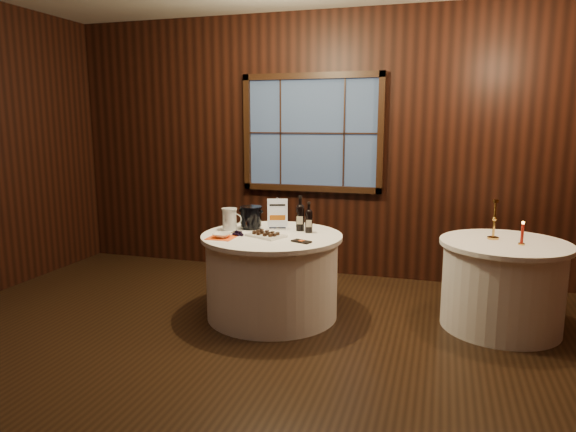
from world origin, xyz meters
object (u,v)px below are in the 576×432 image
(main_table, at_px, (272,275))
(port_bottle_right, at_px, (309,219))
(sign_stand, at_px, (277,219))
(brass_candlestick, at_px, (494,225))
(side_table, at_px, (502,285))
(red_candle, at_px, (522,235))
(cracker_bowl, at_px, (222,235))
(grape_bunch, at_px, (239,233))
(port_bottle_left, at_px, (300,216))
(chocolate_box, at_px, (301,241))
(ice_bucket, at_px, (251,217))
(glass_pitcher, at_px, (230,219))
(chocolate_plate, at_px, (266,235))

(main_table, bearing_deg, port_bottle_right, 29.55)
(sign_stand, height_order, brass_candlestick, brass_candlestick)
(side_table, relative_size, sign_stand, 3.54)
(brass_candlestick, distance_m, red_candle, 0.27)
(side_table, height_order, cracker_bowl, cracker_bowl)
(side_table, xyz_separation_m, grape_bunch, (-2.27, -0.43, 0.40))
(port_bottle_left, distance_m, chocolate_box, 0.49)
(main_table, distance_m, ice_bucket, 0.59)
(main_table, relative_size, cracker_bowl, 8.44)
(side_table, distance_m, sign_stand, 2.08)
(glass_pitcher, height_order, red_candle, glass_pitcher)
(port_bottle_left, relative_size, ice_bucket, 1.53)
(ice_bucket, bearing_deg, grape_bunch, -90.00)
(main_table, xyz_separation_m, glass_pitcher, (-0.44, 0.07, 0.49))
(port_bottle_left, distance_m, port_bottle_right, 0.12)
(ice_bucket, bearing_deg, cracker_bowl, -103.69)
(chocolate_box, bearing_deg, port_bottle_right, 117.27)
(side_table, height_order, brass_candlestick, brass_candlestick)
(port_bottle_right, bearing_deg, sign_stand, 154.86)
(grape_bunch, xyz_separation_m, brass_candlestick, (2.18, 0.51, 0.10))
(chocolate_box, xyz_separation_m, glass_pitcher, (-0.78, 0.29, 0.10))
(port_bottle_right, height_order, chocolate_plate, port_bottle_right)
(main_table, distance_m, brass_candlestick, 2.01)
(cracker_bowl, bearing_deg, chocolate_plate, 23.44)
(port_bottle_left, height_order, ice_bucket, port_bottle_left)
(glass_pitcher, distance_m, cracker_bowl, 0.34)
(main_table, relative_size, port_bottle_left, 3.88)
(ice_bucket, distance_m, brass_candlestick, 2.19)
(chocolate_box, height_order, cracker_bowl, cracker_bowl)
(sign_stand, bearing_deg, red_candle, -18.36)
(side_table, height_order, chocolate_box, chocolate_box)
(main_table, distance_m, chocolate_plate, 0.42)
(port_bottle_left, xyz_separation_m, grape_bunch, (-0.47, -0.36, -0.12))
(ice_bucket, bearing_deg, port_bottle_left, 6.03)
(port_bottle_left, xyz_separation_m, red_candle, (1.91, -0.02, -0.06))
(chocolate_box, xyz_separation_m, red_candle, (1.77, 0.44, 0.07))
(chocolate_box, bearing_deg, port_bottle_left, 128.61)
(chocolate_box, bearing_deg, grape_bunch, -166.88)
(grape_bunch, bearing_deg, port_bottle_left, 37.32)
(port_bottle_right, distance_m, ice_bucket, 0.57)
(main_table, relative_size, chocolate_plate, 3.34)
(glass_pitcher, bearing_deg, chocolate_plate, -28.41)
(chocolate_plate, bearing_deg, ice_bucket, 131.23)
(main_table, relative_size, grape_bunch, 6.94)
(port_bottle_left, distance_m, chocolate_plate, 0.42)
(ice_bucket, bearing_deg, chocolate_box, -33.55)
(port_bottle_right, distance_m, glass_pitcher, 0.75)
(sign_stand, relative_size, cracker_bowl, 2.02)
(port_bottle_left, bearing_deg, brass_candlestick, -4.23)
(port_bottle_right, relative_size, ice_bucket, 1.33)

